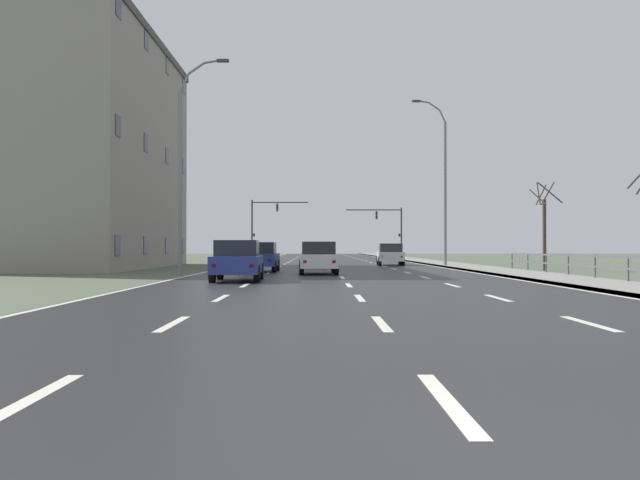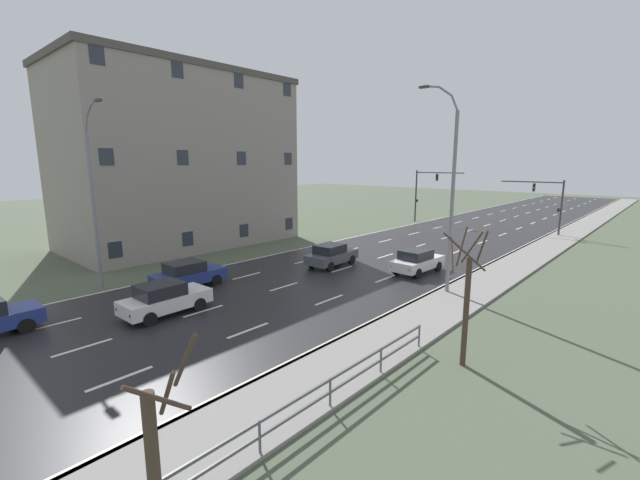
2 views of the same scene
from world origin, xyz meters
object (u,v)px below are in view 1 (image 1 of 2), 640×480
at_px(street_lamp_midground, 443,184).
at_px(traffic_signal_left, 263,220).
at_px(car_far_left, 238,260).
at_px(car_distant, 316,255).
at_px(traffic_signal_right, 390,224).
at_px(brick_building, 75,152).
at_px(car_near_left, 318,258).
at_px(car_near_right, 261,257).
at_px(street_lamp_left_bank, 183,169).
at_px(car_mid_centre, 390,254).

height_order(street_lamp_midground, traffic_signal_left, street_lamp_midground).
xyz_separation_m(car_far_left, car_distant, (2.96, 18.87, 0.00)).
bearing_deg(traffic_signal_right, brick_building, -131.08).
xyz_separation_m(car_near_left, car_distant, (-0.15, 12.46, 0.00)).
distance_m(street_lamp_midground, car_near_left, 15.52).
distance_m(street_lamp_midground, brick_building, 24.18).
bearing_deg(car_distant, car_near_right, -110.42).
bearing_deg(traffic_signal_left, car_far_left, -86.46).
xyz_separation_m(street_lamp_left_bank, traffic_signal_right, (14.15, 37.10, -1.33)).
relative_size(traffic_signal_right, car_mid_centre, 1.42).
xyz_separation_m(car_near_left, brick_building, (-15.53, 9.99, 6.60)).
bearing_deg(car_near_right, street_lamp_left_bank, -133.84).
relative_size(car_near_right, car_distant, 0.98).
distance_m(street_lamp_midground, traffic_signal_left, 28.22).
bearing_deg(car_mid_centre, street_lamp_midground, -37.52).
xyz_separation_m(traffic_signal_right, brick_building, (-23.24, -26.66, 3.68)).
relative_size(car_distant, brick_building, 0.22).
xyz_separation_m(traffic_signal_right, car_near_left, (-7.71, -36.66, -2.93)).
height_order(street_lamp_left_bank, traffic_signal_left, street_lamp_left_bank).
height_order(traffic_signal_left, car_distant, traffic_signal_left).
distance_m(car_near_right, car_near_left, 4.30).
bearing_deg(traffic_signal_right, car_distant, -107.99).
bearing_deg(street_lamp_midground, car_distant, 177.65).
height_order(car_near_right, car_far_left, same).
height_order(car_near_right, car_distant, same).
bearing_deg(car_distant, car_mid_centre, 21.00).
bearing_deg(car_far_left, traffic_signal_right, 73.84).
relative_size(street_lamp_left_bank, traffic_signal_left, 1.64).
height_order(car_mid_centre, car_distant, same).
bearing_deg(street_lamp_left_bank, street_lamp_midground, 40.09).
relative_size(car_far_left, brick_building, 0.22).
bearing_deg(street_lamp_left_bank, brick_building, 131.05).
bearing_deg(car_distant, street_lamp_left_bank, -119.28).
relative_size(traffic_signal_left, car_far_left, 1.51).
height_order(traffic_signal_left, car_far_left, traffic_signal_left).
bearing_deg(brick_building, car_mid_centre, 13.26).
height_order(street_lamp_left_bank, car_mid_centre, street_lamp_left_bank).
bearing_deg(car_mid_centre, traffic_signal_right, 86.22).
distance_m(traffic_signal_right, brick_building, 35.56).
bearing_deg(car_far_left, car_distant, 79.02).
distance_m(street_lamp_midground, car_far_left, 22.35).
distance_m(street_lamp_midground, car_mid_centre, 6.39).
xyz_separation_m(car_mid_centre, car_far_left, (-8.32, -21.29, 0.00)).
distance_m(car_near_right, car_distant, 9.87).
distance_m(traffic_signal_left, car_mid_centre, 24.42).
bearing_deg(car_distant, traffic_signal_left, 99.88).
bearing_deg(car_near_left, car_near_right, 133.83).
height_order(street_lamp_left_bank, car_distant, street_lamp_left_bank).
bearing_deg(car_near_right, car_mid_centre, 55.52).
bearing_deg(traffic_signal_left, street_lamp_left_bank, -91.05).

